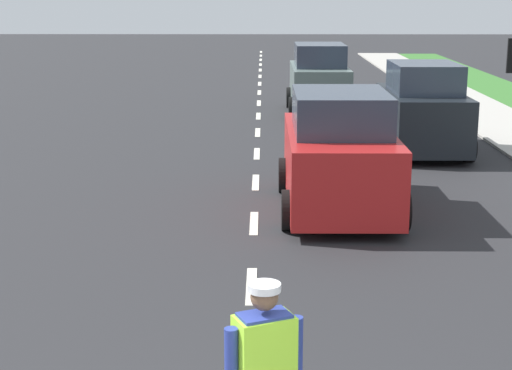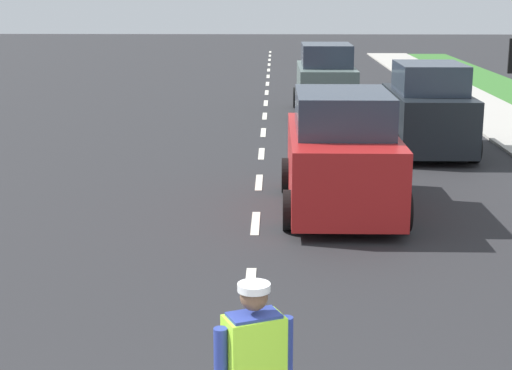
{
  "view_description": "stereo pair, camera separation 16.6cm",
  "coord_description": "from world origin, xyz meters",
  "px_view_note": "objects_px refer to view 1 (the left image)",
  "views": [
    {
      "loc": [
        0.15,
        -4.53,
        3.88
      ],
      "look_at": [
        0.05,
        6.95,
        1.1
      ],
      "focal_mm": 56.68,
      "sensor_mm": 36.0,
      "label": 1
    },
    {
      "loc": [
        0.32,
        -4.52,
        3.88
      ],
      "look_at": [
        0.05,
        6.95,
        1.1
      ],
      "focal_mm": 56.68,
      "sensor_mm": 36.0,
      "label": 2
    }
  ],
  "objects_px": {
    "car_outgoing_ahead": "(339,155)",
    "car_outgoing_far": "(319,81)",
    "road_worker": "(267,370)",
    "car_parked_far": "(422,111)"
  },
  "relations": [
    {
      "from": "road_worker",
      "to": "car_parked_far",
      "type": "height_order",
      "value": "car_parked_far"
    },
    {
      "from": "car_outgoing_ahead",
      "to": "car_outgoing_far",
      "type": "distance_m",
      "value": 11.81
    },
    {
      "from": "road_worker",
      "to": "car_outgoing_ahead",
      "type": "relative_size",
      "value": 0.4
    },
    {
      "from": "car_outgoing_ahead",
      "to": "car_outgoing_far",
      "type": "bearing_deg",
      "value": 87.89
    },
    {
      "from": "road_worker",
      "to": "car_outgoing_ahead",
      "type": "height_order",
      "value": "car_outgoing_ahead"
    },
    {
      "from": "road_worker",
      "to": "car_outgoing_ahead",
      "type": "bearing_deg",
      "value": 80.86
    },
    {
      "from": "road_worker",
      "to": "car_parked_far",
      "type": "bearing_deg",
      "value": 74.26
    },
    {
      "from": "car_outgoing_far",
      "to": "car_parked_far",
      "type": "bearing_deg",
      "value": -72.0
    },
    {
      "from": "road_worker",
      "to": "car_outgoing_far",
      "type": "distance_m",
      "value": 20.11
    },
    {
      "from": "car_parked_far",
      "to": "car_outgoing_far",
      "type": "height_order",
      "value": "car_outgoing_far"
    }
  ]
}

